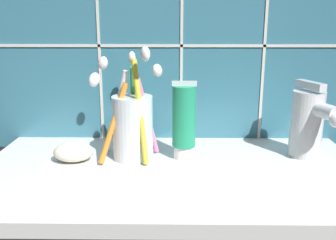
{
  "coord_description": "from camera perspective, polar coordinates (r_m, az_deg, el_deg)",
  "views": [
    {
      "loc": [
        -0.18,
        -54.35,
        24.36
      ],
      "look_at": [
        -0.96,
        1.91,
        9.38
      ],
      "focal_mm": 40.0,
      "sensor_mm": 36.0,
      "label": 1
    }
  ],
  "objects": [
    {
      "name": "soap_bar",
      "position": [
        0.63,
        -14.06,
        -4.74
      ],
      "size": [
        6.51,
        5.25,
        3.07
      ],
      "primitive_type": "ellipsoid",
      "color": "silver",
      "rests_on": "sink_counter"
    },
    {
      "name": "toothpaste_tube",
      "position": [
        0.61,
        2.61,
        -0.17
      ],
      "size": [
        4.01,
        3.82,
        13.07
      ],
      "color": "white",
      "rests_on": "sink_counter"
    },
    {
      "name": "toothbrush_cup",
      "position": [
        0.62,
        -5.32,
        -0.56
      ],
      "size": [
        11.82,
        11.71,
        18.91
      ],
      "color": "silver",
      "rests_on": "sink_counter"
    },
    {
      "name": "sink_faucet",
      "position": [
        0.66,
        20.81,
        -0.24
      ],
      "size": [
        5.89,
        9.98,
        12.77
      ],
      "rotation": [
        0.0,
        0.0,
        -1.22
      ],
      "color": "silver",
      "rests_on": "sink_counter"
    },
    {
      "name": "tile_wall_backsplash",
      "position": [
        0.71,
        0.98,
        16.36
      ],
      "size": [
        71.13,
        1.72,
        52.31
      ],
      "color": "#336B7F",
      "rests_on": "ground"
    },
    {
      "name": "sink_counter",
      "position": [
        0.59,
        0.91,
        -8.35
      ],
      "size": [
        61.13,
        32.91,
        2.0
      ],
      "primitive_type": "cube",
      "color": "silver",
      "rests_on": "ground"
    }
  ]
}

